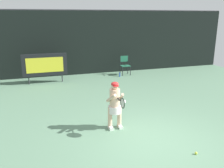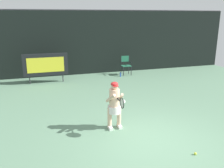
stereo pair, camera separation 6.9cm
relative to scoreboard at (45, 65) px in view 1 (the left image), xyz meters
The scene contains 8 objects.
ground 7.76m from the scoreboard, 71.30° to the right, with size 18.00×22.00×0.03m.
backdrop_screen 2.96m from the scoreboard, 29.40° to the left, with size 18.00×0.12×3.66m.
scoreboard is the anchor object (origin of this frame).
umpire_chair 4.53m from the scoreboard, ahead, with size 0.52×0.44×1.08m.
water_bottle 4.11m from the scoreboard, ahead, with size 0.07×0.07×0.27m.
tennis_player 6.22m from the scoreboard, 73.96° to the right, with size 0.53×0.60×1.46m.
tennis_racket 6.74m from the scoreboard, 74.87° to the right, with size 0.03×0.60×0.31m.
tennis_ball_loose 8.66m from the scoreboard, 68.39° to the right, with size 0.07×0.07×0.07m.
Camera 1 is at (-2.92, -5.33, 3.33)m, focal length 38.86 mm.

